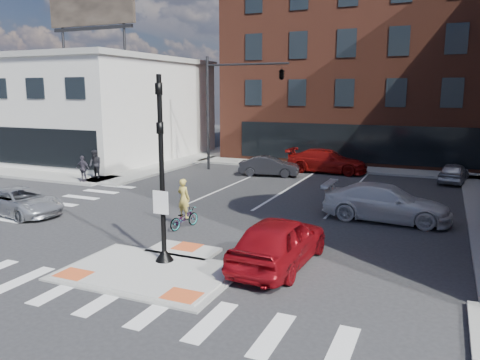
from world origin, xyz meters
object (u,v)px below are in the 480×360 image
at_px(bg_car_red, 327,161).
at_px(red_sedan, 279,241).
at_px(pedestrian_b, 83,169).
at_px(bg_car_silver, 454,173).
at_px(pedestrian_a, 95,164).
at_px(bg_car_dark, 269,166).
at_px(cyclist, 184,212).
at_px(silver_suv, 20,201).
at_px(white_pickup, 386,203).

bearing_deg(bg_car_red, red_sedan, -170.26).
relative_size(bg_car_red, pedestrian_b, 3.48).
xyz_separation_m(red_sedan, bg_car_silver, (5.34, 17.72, -0.20)).
height_order(bg_car_silver, pedestrian_a, pedestrian_a).
relative_size(red_sedan, pedestrian_b, 3.06).
distance_m(bg_car_dark, pedestrian_a, 11.28).
distance_m(bg_car_dark, cyclist, 13.00).
xyz_separation_m(silver_suv, white_pickup, (15.50, 5.73, 0.17)).
height_order(cyclist, pedestrian_b, cyclist).
distance_m(white_pickup, cyclist, 8.80).
relative_size(white_pickup, bg_car_dark, 1.37).
bearing_deg(white_pickup, red_sedan, 161.89).
bearing_deg(cyclist, bg_car_silver, -111.47).
bearing_deg(pedestrian_b, pedestrian_a, 88.49).
bearing_deg(bg_car_red, pedestrian_a, 126.14).
xyz_separation_m(pedestrian_a, pedestrian_b, (0.00, -1.14, -0.11)).
xyz_separation_m(bg_car_dark, pedestrian_a, (-9.50, -6.06, 0.40)).
relative_size(silver_suv, bg_car_silver, 1.20).
xyz_separation_m(bg_car_dark, pedestrian_b, (-9.50, -7.20, 0.29)).
relative_size(silver_suv, pedestrian_a, 2.45).
bearing_deg(bg_car_dark, cyclist, 172.83).
xyz_separation_m(bg_car_red, pedestrian_a, (-12.73, -8.92, 0.25)).
bearing_deg(bg_car_silver, pedestrian_a, 30.57).
relative_size(silver_suv, red_sedan, 0.91).
distance_m(red_sedan, bg_car_dark, 16.56).
bearing_deg(bg_car_silver, red_sedan, 81.95).
bearing_deg(white_pickup, silver_suv, 111.65).
relative_size(cyclist, pedestrian_a, 1.15).
height_order(white_pickup, bg_car_dark, white_pickup).
relative_size(red_sedan, bg_car_red, 0.88).
relative_size(red_sedan, cyclist, 2.34).
bearing_deg(pedestrian_b, silver_suv, -71.58).
distance_m(red_sedan, bg_car_red, 18.50).
xyz_separation_m(bg_car_silver, cyclist, (-10.34, -15.25, 0.07)).
bearing_deg(silver_suv, bg_car_silver, -41.35).
height_order(silver_suv, red_sedan, red_sedan).
bearing_deg(pedestrian_a, pedestrian_b, -75.68).
bearing_deg(red_sedan, white_pickup, -106.78).
relative_size(bg_car_silver, pedestrian_b, 2.32).
bearing_deg(white_pickup, pedestrian_b, 87.67).
relative_size(bg_car_red, cyclist, 2.66).
bearing_deg(pedestrian_a, bg_car_dark, 46.87).
bearing_deg(bg_car_dark, white_pickup, -146.10).
height_order(pedestrian_a, pedestrian_b, pedestrian_a).
relative_size(red_sedan, bg_car_dark, 1.23).
bearing_deg(bg_car_silver, bg_car_red, 4.75).
height_order(red_sedan, bg_car_dark, red_sedan).
height_order(silver_suv, cyclist, cyclist).
xyz_separation_m(bg_car_silver, pedestrian_b, (-20.84, -9.49, 0.32)).
distance_m(white_pickup, pedestrian_a, 18.15).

